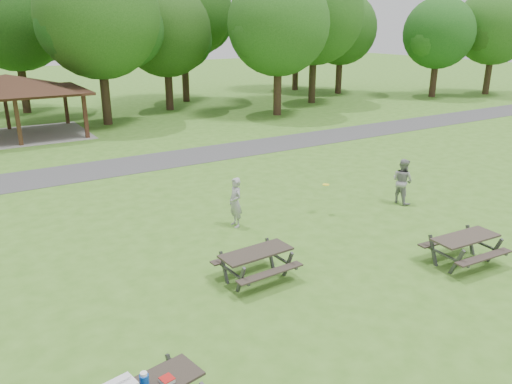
% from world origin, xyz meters
% --- Properties ---
extents(ground, '(160.00, 160.00, 0.00)m').
position_xyz_m(ground, '(0.00, 0.00, 0.00)').
color(ground, '#3F7421').
rests_on(ground, ground).
extents(asphalt_path, '(120.00, 3.20, 0.02)m').
position_xyz_m(asphalt_path, '(0.00, 14.00, 0.01)').
color(asphalt_path, '#404042').
rests_on(asphalt_path, ground).
extents(pavilion, '(8.60, 7.01, 3.76)m').
position_xyz_m(pavilion, '(-4.00, 24.00, 3.06)').
color(pavilion, '#382514').
rests_on(pavilion, ground).
extents(tree_row_e, '(8.40, 8.00, 11.02)m').
position_xyz_m(tree_row_e, '(2.10, 25.03, 6.78)').
color(tree_row_e, black).
rests_on(tree_row_e, ground).
extents(tree_row_f, '(7.35, 7.00, 9.55)m').
position_xyz_m(tree_row_f, '(8.09, 28.53, 5.84)').
color(tree_row_f, black).
rests_on(tree_row_f, ground).
extents(tree_row_g, '(7.77, 7.40, 10.25)m').
position_xyz_m(tree_row_g, '(14.09, 22.03, 6.33)').
color(tree_row_g, '#301F15').
rests_on(tree_row_g, ground).
extents(tree_row_h, '(8.61, 8.20, 11.37)m').
position_xyz_m(tree_row_h, '(20.10, 25.53, 7.03)').
color(tree_row_h, black).
rests_on(tree_row_h, ground).
extents(tree_row_i, '(7.14, 6.80, 9.52)m').
position_xyz_m(tree_row_i, '(26.08, 29.03, 5.91)').
color(tree_row_i, black).
rests_on(tree_row_i, ground).
extents(tree_row_j, '(6.72, 6.40, 8.96)m').
position_xyz_m(tree_row_j, '(32.08, 22.53, 5.56)').
color(tree_row_j, black).
rests_on(tree_row_j, ground).
extents(tree_deep_b, '(8.40, 8.00, 11.13)m').
position_xyz_m(tree_deep_b, '(-1.90, 33.03, 6.89)').
color(tree_deep_b, '#321F16').
rests_on(tree_deep_b, ground).
extents(tree_deep_c, '(8.82, 8.40, 11.90)m').
position_xyz_m(tree_deep_c, '(11.10, 32.03, 7.44)').
color(tree_deep_c, '#2F1E15').
rests_on(tree_deep_c, ground).
extents(tree_deep_d, '(8.40, 8.00, 11.27)m').
position_xyz_m(tree_deep_d, '(24.10, 33.53, 7.03)').
color(tree_deep_d, black).
rests_on(tree_deep_d, ground).
extents(tree_flank_right, '(7.56, 7.20, 9.97)m').
position_xyz_m(tree_flank_right, '(38.09, 21.03, 6.15)').
color(tree_flank_right, black).
rests_on(tree_flank_right, ground).
extents(picnic_table_middle, '(2.05, 1.68, 0.86)m').
position_xyz_m(picnic_table_middle, '(-0.86, 0.98, 0.63)').
color(picnic_table_middle, '#2C2620').
rests_on(picnic_table_middle, ground).
extents(picnic_table_far, '(2.11, 1.73, 0.88)m').
position_xyz_m(picnic_table_far, '(4.70, -1.35, 0.64)').
color(picnic_table_far, '#322A24').
rests_on(picnic_table_far, ground).
extents(frisbee_in_flight, '(0.29, 0.29, 0.02)m').
position_xyz_m(frisbee_in_flight, '(3.87, 3.87, 1.11)').
color(frisbee_in_flight, yellow).
rests_on(frisbee_in_flight, ground).
extents(frisbee_thrower, '(0.44, 0.64, 1.72)m').
position_xyz_m(frisbee_thrower, '(0.52, 4.54, 0.86)').
color(frisbee_thrower, '#9F9FA2').
rests_on(frisbee_thrower, ground).
extents(frisbee_catcher, '(0.73, 0.90, 1.76)m').
position_xyz_m(frisbee_catcher, '(7.10, 3.23, 0.88)').
color(frisbee_catcher, gray).
rests_on(frisbee_catcher, ground).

